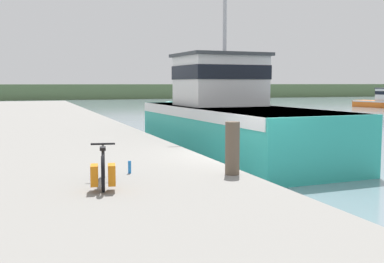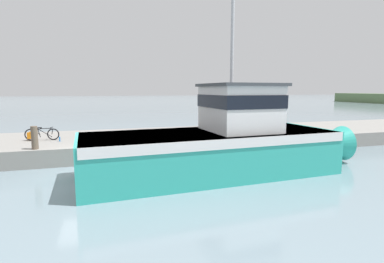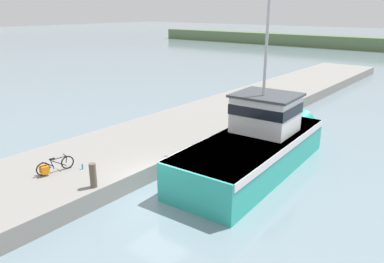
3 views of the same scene
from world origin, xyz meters
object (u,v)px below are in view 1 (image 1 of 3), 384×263
at_px(boat_white_moored, 384,100).
at_px(mooring_post, 232,148).
at_px(bicycle_touring, 103,169).
at_px(fishing_boat_main, 228,118).
at_px(water_bottle_on_curb, 130,167).

height_order(boat_white_moored, mooring_post, boat_white_moored).
bearing_deg(bicycle_touring, fishing_boat_main, 62.94).
distance_m(fishing_boat_main, mooring_post, 8.30).
height_order(boat_white_moored, bicycle_touring, boat_white_moored).
xyz_separation_m(fishing_boat_main, boat_white_moored, (29.31, 25.39, -0.56)).
xyz_separation_m(bicycle_touring, mooring_post, (2.55, 0.31, 0.20)).
relative_size(mooring_post, water_bottle_on_curb, 4.19).
bearing_deg(water_bottle_on_curb, bicycle_touring, -122.20).
relative_size(fishing_boat_main, mooring_post, 11.87).
bearing_deg(bicycle_touring, boat_white_moored, 52.72).
relative_size(fishing_boat_main, water_bottle_on_curb, 49.75).
height_order(fishing_boat_main, mooring_post, fishing_boat_main).
height_order(mooring_post, water_bottle_on_curb, mooring_post).
relative_size(boat_white_moored, water_bottle_on_curb, 29.56).
distance_m(mooring_post, water_bottle_on_curb, 2.06).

